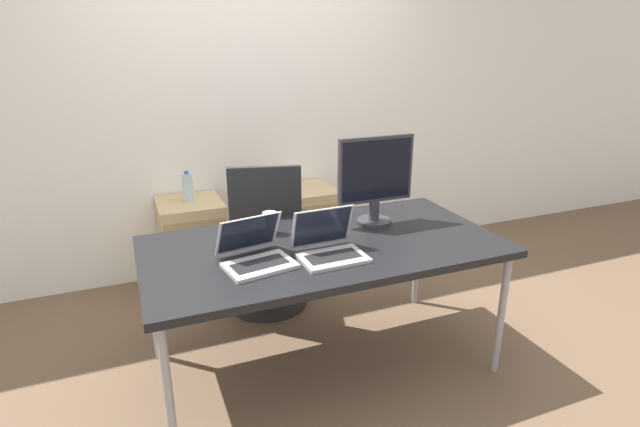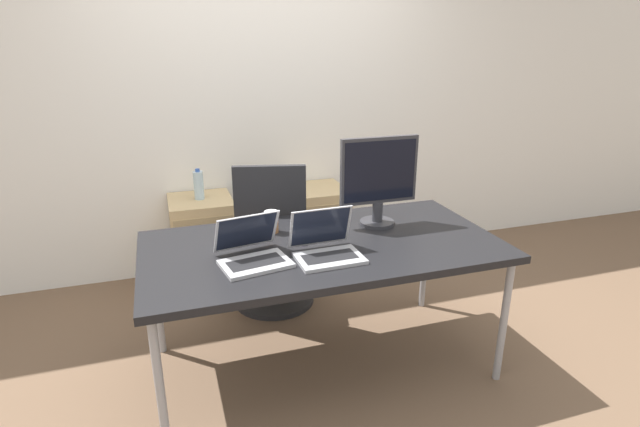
% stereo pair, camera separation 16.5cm
% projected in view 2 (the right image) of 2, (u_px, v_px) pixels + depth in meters
% --- Properties ---
extents(ground_plane, '(14.00, 14.00, 0.00)m').
position_uv_depth(ground_plane, '(323.00, 364.00, 2.87)').
color(ground_plane, brown).
extents(wall_back, '(10.00, 0.05, 2.60)m').
position_uv_depth(wall_back, '(260.00, 103.00, 3.79)').
color(wall_back, white).
rests_on(wall_back, ground_plane).
extents(desk, '(1.86, 0.96, 0.75)m').
position_uv_depth(desk, '(323.00, 251.00, 2.64)').
color(desk, black).
rests_on(desk, ground_plane).
extents(office_chair, '(0.58, 0.61, 1.05)m').
position_uv_depth(office_chair, '(273.00, 255.00, 3.37)').
color(office_chair, '#232326').
rests_on(office_chair, ground_plane).
extents(cabinet_left, '(0.45, 0.46, 0.67)m').
position_uv_depth(cabinet_left, '(203.00, 242.00, 3.72)').
color(cabinet_left, tan).
rests_on(cabinet_left, ground_plane).
extents(cabinet_right, '(0.45, 0.46, 0.67)m').
position_uv_depth(cabinet_right, '(316.00, 228.00, 3.98)').
color(cabinet_right, tan).
rests_on(cabinet_right, ground_plane).
extents(water_bottle, '(0.07, 0.07, 0.22)m').
position_uv_depth(water_bottle, '(199.00, 185.00, 3.58)').
color(water_bottle, silver).
rests_on(water_bottle, cabinet_left).
extents(laptop_left, '(0.35, 0.37, 0.22)m').
position_uv_depth(laptop_left, '(253.00, 252.00, 2.40)').
color(laptop_left, '#ADADB2').
rests_on(laptop_left, desk).
extents(laptop_right, '(0.33, 0.29, 0.23)m').
position_uv_depth(laptop_right, '(326.00, 247.00, 2.45)').
color(laptop_right, '#ADADB2').
rests_on(laptop_right, desk).
extents(monitor, '(0.46, 0.20, 0.51)m').
position_uv_depth(monitor, '(379.00, 179.00, 2.80)').
color(monitor, '#2D2D33').
rests_on(monitor, desk).
extents(mouse, '(0.04, 0.06, 0.03)m').
position_uv_depth(mouse, '(336.00, 233.00, 2.71)').
color(mouse, silver).
rests_on(mouse, desk).
extents(coffee_cup_white, '(0.08, 0.08, 0.10)m').
position_uv_depth(coffee_cup_white, '(319.00, 222.00, 2.78)').
color(coffee_cup_white, white).
rests_on(coffee_cup_white, desk).
extents(coffee_cup_brown, '(0.08, 0.08, 0.12)m').
position_uv_depth(coffee_cup_brown, '(271.00, 222.00, 2.75)').
color(coffee_cup_brown, brown).
rests_on(coffee_cup_brown, desk).
extents(scissors, '(0.07, 0.17, 0.01)m').
position_uv_depth(scissors, '(304.00, 240.00, 2.64)').
color(scissors, '#B2B2B7').
rests_on(scissors, desk).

